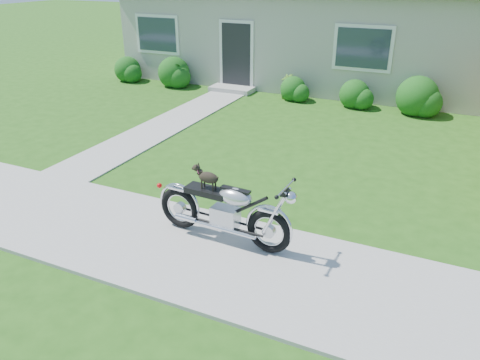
% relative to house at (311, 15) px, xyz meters
% --- Properties ---
extents(ground, '(80.00, 80.00, 0.00)m').
position_rel_house_xyz_m(ground, '(0.00, -11.99, -2.16)').
color(ground, '#235114').
rests_on(ground, ground).
extents(sidewalk, '(24.00, 2.20, 0.04)m').
position_rel_house_xyz_m(sidewalk, '(0.00, -11.99, -2.14)').
color(sidewalk, '#9E9B93').
rests_on(sidewalk, ground).
extents(walkway, '(1.20, 8.00, 0.03)m').
position_rel_house_xyz_m(walkway, '(-1.50, -6.99, -2.14)').
color(walkway, '#9E9B93').
rests_on(walkway, ground).
extents(house, '(12.60, 7.03, 4.50)m').
position_rel_house_xyz_m(house, '(0.00, 0.00, 0.00)').
color(house, beige).
rests_on(house, ground).
extents(shrub_row, '(10.77, 1.14, 1.14)m').
position_rel_house_xyz_m(shrub_row, '(-0.13, -3.49, -1.73)').
color(shrub_row, '#185015').
rests_on(shrub_row, ground).
extents(potted_plant_left, '(0.97, 0.93, 0.83)m').
position_rel_house_xyz_m(potted_plant_left, '(-3.37, -3.44, -1.74)').
color(potted_plant_left, '#255015').
rests_on(potted_plant_left, ground).
extents(potted_plant_right, '(0.53, 0.53, 0.75)m').
position_rel_house_xyz_m(potted_plant_right, '(0.42, -3.44, -1.78)').
color(potted_plant_right, '#396A1D').
rests_on(potted_plant_right, ground).
extents(motorcycle_with_dog, '(2.22, 0.60, 1.12)m').
position_rel_house_xyz_m(motorcycle_with_dog, '(2.38, -11.61, -1.62)').
color(motorcycle_with_dog, black).
rests_on(motorcycle_with_dog, sidewalk).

